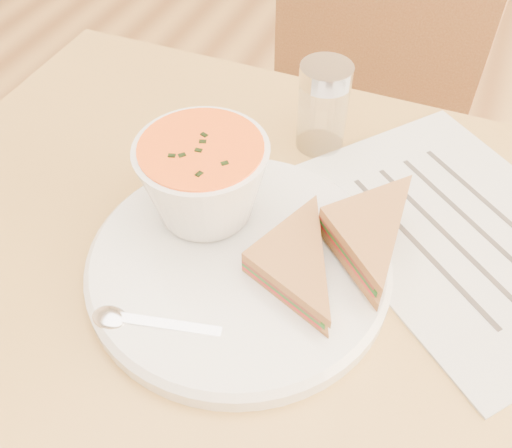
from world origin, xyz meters
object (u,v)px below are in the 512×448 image
at_px(plate, 239,264).
at_px(condiment_shaker, 323,107).
at_px(chair_far, 328,153).
at_px(soup_bowl, 204,183).

relative_size(plate, condiment_shaker, 2.76).
xyz_separation_m(plate, condiment_shaker, (0.01, 0.21, 0.05)).
bearing_deg(condiment_shaker, chair_far, 100.43).
bearing_deg(chair_far, soup_bowl, 95.34).
height_order(plate, condiment_shaker, condiment_shaker).
distance_m(plate, soup_bowl, 0.09).
height_order(chair_far, condiment_shaker, chair_far).
bearing_deg(chair_far, plate, 101.46).
xyz_separation_m(chair_far, condiment_shaker, (0.06, -0.30, 0.33)).
bearing_deg(chair_far, condiment_shaker, 107.25).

